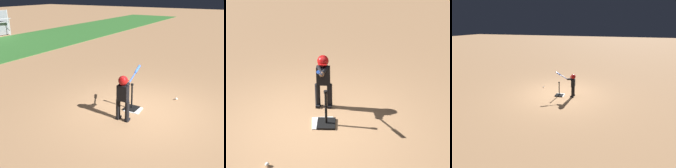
# 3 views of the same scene
# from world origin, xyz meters

# --- Properties ---
(ground_plane) EXTENTS (90.00, 90.00, 0.00)m
(ground_plane) POSITION_xyz_m (0.00, 0.00, 0.00)
(ground_plane) COLOR #AD7F56
(home_plate) EXTENTS (0.48, 0.48, 0.02)m
(home_plate) POSITION_xyz_m (-0.03, 0.18, 0.01)
(home_plate) COLOR white
(home_plate) RESTS_ON ground_plane
(batting_tee) EXTENTS (0.41, 0.37, 0.76)m
(batting_tee) POSITION_xyz_m (0.00, 0.25, 0.12)
(batting_tee) COLOR black
(batting_tee) RESTS_ON ground_plane
(batter_child) EXTENTS (1.07, 0.38, 1.27)m
(batter_child) POSITION_xyz_m (-0.69, 0.15, 0.77)
(batter_child) COLOR black
(batter_child) RESTS_ON ground_plane
(baseball) EXTENTS (0.07, 0.07, 0.07)m
(baseball) POSITION_xyz_m (1.28, -0.65, 0.04)
(baseball) COLOR white
(baseball) RESTS_ON ground_plane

